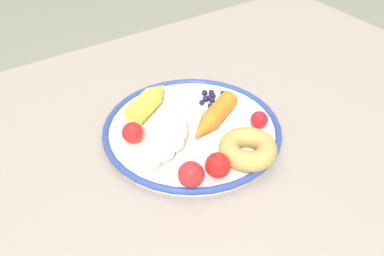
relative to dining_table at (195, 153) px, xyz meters
name	(u,v)px	position (x,y,z in m)	size (l,w,h in m)	color
dining_table	(195,153)	(0.00, 0.00, 0.00)	(1.27, 0.79, 0.72)	gray
plate	(192,129)	(0.03, 0.03, 0.09)	(0.33, 0.33, 0.02)	silver
banana	(173,143)	(0.08, 0.06, 0.11)	(0.13, 0.09, 0.03)	#F7E1BC
carrot_orange	(213,118)	(-0.01, 0.04, 0.11)	(0.14, 0.09, 0.04)	orange
carrot_yellow	(149,100)	(0.06, -0.07, 0.11)	(0.12, 0.09, 0.04)	yellow
donut	(248,149)	(-0.01, 0.14, 0.11)	(0.10, 0.10, 0.03)	tan
blueberry_pile	(213,99)	(-0.06, -0.02, 0.10)	(0.06, 0.06, 0.02)	#191638
tomato_near	(218,165)	(0.06, 0.15, 0.11)	(0.04, 0.04, 0.04)	red
tomato_mid	(132,132)	(0.13, 0.00, 0.11)	(0.04, 0.04, 0.04)	red
tomato_far	(259,120)	(-0.08, 0.09, 0.11)	(0.03, 0.03, 0.03)	red
tomato_extra	(191,174)	(0.10, 0.14, 0.11)	(0.04, 0.04, 0.04)	red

